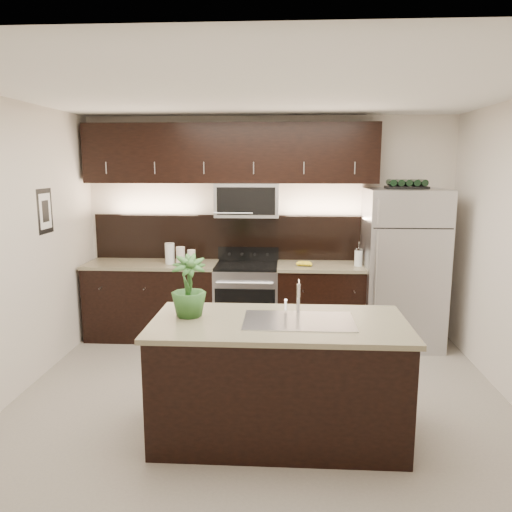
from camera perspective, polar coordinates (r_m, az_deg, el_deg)
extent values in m
plane|color=gray|center=(4.70, 0.48, -16.36)|extent=(4.50, 4.50, 0.00)
cube|color=beige|center=(6.24, 1.43, 3.34)|extent=(4.50, 0.02, 2.70)
cube|color=beige|center=(2.33, -1.98, -8.78)|extent=(4.50, 0.02, 2.70)
cube|color=beige|center=(4.92, -26.65, 0.32)|extent=(0.02, 4.00, 2.70)
cube|color=white|center=(4.24, 0.54, 18.30)|extent=(4.50, 4.00, 0.02)
cube|color=black|center=(5.54, -22.94, 4.74)|extent=(0.01, 0.32, 0.46)
cube|color=white|center=(5.53, -22.92, 4.74)|extent=(0.00, 0.24, 0.36)
cube|color=black|center=(6.33, -11.67, -5.10)|extent=(1.57, 0.62, 0.90)
cube|color=black|center=(6.14, 7.97, -5.47)|extent=(1.16, 0.62, 0.90)
cube|color=#B2B2B7|center=(6.13, -1.05, -5.38)|extent=(0.76, 0.62, 0.90)
cube|color=black|center=(6.02, -1.06, -1.12)|extent=(0.76, 0.60, 0.03)
cube|color=tan|center=(6.22, -11.83, -0.92)|extent=(1.59, 0.65, 0.04)
cube|color=tan|center=(6.03, 8.08, -1.17)|extent=(1.18, 0.65, 0.04)
cube|color=black|center=(6.28, -2.73, 2.17)|extent=(3.49, 0.02, 0.56)
cube|color=#B2B2B7|center=(6.03, -1.01, 6.42)|extent=(0.76, 0.40, 0.40)
cube|color=black|center=(6.07, -2.97, 11.64)|extent=(3.49, 0.33, 0.70)
cube|color=black|center=(4.02, 2.59, -14.08)|extent=(1.90, 0.90, 0.90)
cube|color=tan|center=(3.85, 2.65, -7.71)|extent=(1.96, 0.96, 0.04)
cube|color=silver|center=(3.85, 4.90, -7.36)|extent=(0.84, 0.50, 0.01)
cylinder|color=silver|center=(4.02, 4.85, -4.90)|extent=(0.03, 0.03, 0.24)
cylinder|color=silver|center=(3.91, 4.91, -3.05)|extent=(0.02, 0.14, 0.02)
cylinder|color=silver|center=(3.86, 4.93, -4.01)|extent=(0.02, 0.02, 0.10)
cube|color=#B2B2B7|center=(6.10, 16.36, -1.31)|extent=(0.89, 0.80, 1.85)
cube|color=black|center=(5.99, 16.82, 7.51)|extent=(0.46, 0.28, 0.03)
cylinder|color=black|center=(5.95, 15.21, 8.09)|extent=(0.08, 0.26, 0.08)
cylinder|color=black|center=(5.97, 16.03, 8.05)|extent=(0.08, 0.26, 0.08)
cylinder|color=black|center=(5.99, 16.85, 8.02)|extent=(0.08, 0.26, 0.08)
cylinder|color=black|center=(6.01, 17.66, 7.98)|extent=(0.08, 0.26, 0.08)
cylinder|color=black|center=(6.03, 18.47, 7.94)|extent=(0.08, 0.26, 0.08)
imported|color=#2B5B24|center=(3.93, -7.71, -3.43)|extent=(0.33, 0.33, 0.49)
cylinder|color=silver|center=(6.09, -9.82, 0.30)|extent=(0.12, 0.12, 0.25)
cylinder|color=silver|center=(6.04, -8.61, 0.06)|extent=(0.10, 0.10, 0.21)
cylinder|color=silver|center=(6.00, -7.39, -0.14)|extent=(0.09, 0.09, 0.18)
cylinder|color=silver|center=(6.00, 11.63, -0.23)|extent=(0.09, 0.09, 0.19)
cylinder|color=silver|center=(5.98, 11.66, 0.75)|extent=(0.10, 0.10, 0.02)
cylinder|color=silver|center=(5.97, 11.68, 1.19)|extent=(0.01, 0.01, 0.08)
ellipsoid|color=yellow|center=(5.92, 5.05, -0.82)|extent=(0.22, 0.18, 0.06)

